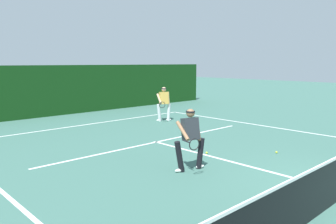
{
  "coord_description": "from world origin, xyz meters",
  "views": [
    {
      "loc": [
        -7.51,
        -2.34,
        2.77
      ],
      "look_at": [
        0.59,
        6.32,
        1.0
      ],
      "focal_mm": 35.82,
      "sensor_mm": 36.0,
      "label": 1
    }
  ],
  "objects_px": {
    "tennis_ball_extra": "(207,153)",
    "tennis_ball": "(277,152)",
    "player_near": "(190,137)",
    "player_far": "(164,102)"
  },
  "relations": [
    {
      "from": "player_far",
      "to": "tennis_ball_extra",
      "type": "distance_m",
      "value": 6.0
    },
    {
      "from": "player_near",
      "to": "player_far",
      "type": "relative_size",
      "value": 0.99
    },
    {
      "from": "tennis_ball",
      "to": "tennis_ball_extra",
      "type": "bearing_deg",
      "value": 138.38
    },
    {
      "from": "tennis_ball_extra",
      "to": "tennis_ball",
      "type": "bearing_deg",
      "value": -41.62
    },
    {
      "from": "player_near",
      "to": "tennis_ball_extra",
      "type": "xyz_separation_m",
      "value": [
        1.52,
        0.72,
        -0.85
      ]
    },
    {
      "from": "player_far",
      "to": "tennis_ball",
      "type": "relative_size",
      "value": 24.54
    },
    {
      "from": "tennis_ball",
      "to": "tennis_ball_extra",
      "type": "height_order",
      "value": "same"
    },
    {
      "from": "player_far",
      "to": "tennis_ball_extra",
      "type": "height_order",
      "value": "player_far"
    },
    {
      "from": "player_near",
      "to": "tennis_ball",
      "type": "relative_size",
      "value": 24.36
    },
    {
      "from": "tennis_ball",
      "to": "tennis_ball_extra",
      "type": "distance_m",
      "value": 2.15
    }
  ]
}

